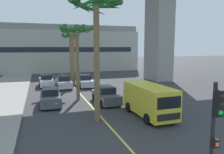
{
  "coord_description": "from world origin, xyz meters",
  "views": [
    {
      "loc": [
        -4.25,
        1.27,
        5.18
      ],
      "look_at": [
        0.0,
        14.0,
        3.36
      ],
      "focal_mm": 35.23,
      "sensor_mm": 36.0,
      "label": 1
    }
  ],
  "objects": [
    {
      "name": "palm_tree_near_median",
      "position": [
        0.04,
        30.25,
        5.85
      ],
      "size": [
        3.12,
        3.26,
        7.68
      ],
      "color": "brown",
      "rests_on": "ground"
    },
    {
      "name": "traffic_light_median_near",
      "position": [
        0.54,
        6.14,
        2.71
      ],
      "size": [
        0.24,
        0.37,
        4.2
      ],
      "color": "black",
      "rests_on": "ground"
    },
    {
      "name": "car_queue_third",
      "position": [
        -1.35,
        29.6,
        0.72
      ],
      "size": [
        1.9,
        4.13,
        1.56
      ],
      "color": "#B7BABF",
      "rests_on": "ground"
    },
    {
      "name": "car_queue_fifth",
      "position": [
        -3.4,
        31.57,
        0.72
      ],
      "size": [
        1.89,
        4.13,
        1.56
      ],
      "color": "white",
      "rests_on": "ground"
    },
    {
      "name": "palm_tree_farthest_median",
      "position": [
        0.65,
        37.1,
        5.97
      ],
      "size": [
        2.94,
        3.01,
        7.42
      ],
      "color": "brown",
      "rests_on": "ground"
    },
    {
      "name": "car_queue_fourth",
      "position": [
        1.45,
        29.68,
        0.72
      ],
      "size": [
        1.91,
        4.14,
        1.56
      ],
      "color": "#B7BABF",
      "rests_on": "ground"
    },
    {
      "name": "car_queue_front",
      "position": [
        1.56,
        20.47,
        0.72
      ],
      "size": [
        1.9,
        4.13,
        1.56
      ],
      "color": "#4C5156",
      "rests_on": "ground"
    },
    {
      "name": "delivery_van",
      "position": [
        3.49,
        15.64,
        1.29
      ],
      "size": [
        2.23,
        5.28,
        2.36
      ],
      "color": "yellow",
      "rests_on": "ground"
    },
    {
      "name": "lane_stripe_center",
      "position": [
        0.0,
        24.0,
        0.0
      ],
      "size": [
        0.14,
        56.0,
        0.01
      ],
      "primitive_type": "cube",
      "color": "#DBCC4C",
      "rests_on": "ground"
    },
    {
      "name": "pier_building_backdrop",
      "position": [
        0.0,
        50.46,
        4.81
      ],
      "size": [
        33.88,
        8.04,
        9.75
      ],
      "color": "#ADB2A8",
      "rests_on": "ground"
    },
    {
      "name": "palm_tree_far_median",
      "position": [
        -0.48,
        15.81,
        6.97
      ],
      "size": [
        3.71,
        3.73,
        8.54
      ],
      "color": "brown",
      "rests_on": "ground"
    },
    {
      "name": "palm_tree_mid_median",
      "position": [
        -0.67,
        22.65,
        6.07
      ],
      "size": [
        3.26,
        3.43,
        7.36
      ],
      "color": "brown",
      "rests_on": "ground"
    },
    {
      "name": "car_queue_second",
      "position": [
        -3.4,
        21.31,
        0.72
      ],
      "size": [
        1.94,
        4.16,
        1.56
      ],
      "color": "#4C5156",
      "rests_on": "ground"
    }
  ]
}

